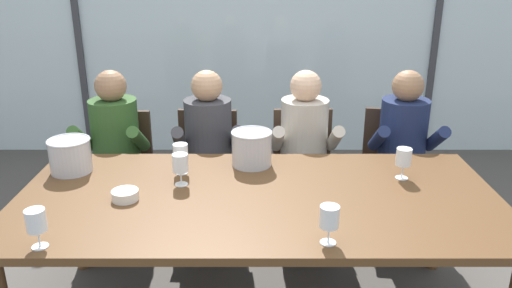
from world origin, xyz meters
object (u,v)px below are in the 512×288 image
(chair_left_of_center, at_px, (205,164))
(person_beige_jumper, at_px, (303,148))
(ice_bucket_secondary, at_px, (250,148))
(tasting_bowl, at_px, (123,195))
(chair_right_of_center, at_px, (391,162))
(wine_glass_by_right_taster, at_px, (402,158))
(chair_center, at_px, (301,162))
(person_charcoal_jacket, at_px, (207,148))
(person_olive_shirt, at_px, (111,148))
(wine_glass_by_left_taster, at_px, (34,222))
(person_navy_polo, at_px, (403,148))
(dining_table, at_px, (256,206))
(wine_glass_near_bucket, at_px, (179,164))
(wine_glass_spare_empty, at_px, (179,153))
(chair_near_curtain, at_px, (118,165))
(wine_glass_center_pour, at_px, (328,218))
(ice_bucket_primary, at_px, (68,155))

(chair_left_of_center, xyz_separation_m, person_beige_jumper, (0.68, -0.14, 0.17))
(ice_bucket_secondary, distance_m, tasting_bowl, 0.78)
(chair_right_of_center, height_order, wine_glass_by_right_taster, wine_glass_by_right_taster)
(chair_right_of_center, height_order, tasting_bowl, chair_right_of_center)
(person_beige_jumper, relative_size, ice_bucket_secondary, 5.05)
(chair_center, distance_m, person_charcoal_jacket, 0.70)
(person_olive_shirt, bearing_deg, person_charcoal_jacket, 1.29)
(person_beige_jumper, relative_size, wine_glass_by_left_taster, 6.92)
(person_navy_polo, bearing_deg, chair_left_of_center, 175.56)
(dining_table, height_order, wine_glass_by_right_taster, wine_glass_by_right_taster)
(ice_bucket_secondary, bearing_deg, person_beige_jumper, 51.42)
(chair_right_of_center, distance_m, wine_glass_near_bucket, 1.68)
(chair_right_of_center, height_order, wine_glass_spare_empty, wine_glass_spare_empty)
(chair_near_curtain, xyz_separation_m, tasting_bowl, (0.31, -1.02, 0.26))
(chair_center, relative_size, wine_glass_by_left_taster, 5.08)
(chair_near_curtain, xyz_separation_m, chair_left_of_center, (0.61, 0.02, 0.00))
(wine_glass_center_pour, bearing_deg, dining_table, 122.79)
(dining_table, bearing_deg, person_navy_polo, 40.67)
(chair_left_of_center, relative_size, person_charcoal_jacket, 0.73)
(dining_table, distance_m, wine_glass_near_bucket, 0.47)
(tasting_bowl, bearing_deg, person_navy_polo, 28.56)
(ice_bucket_primary, xyz_separation_m, ice_bucket_secondary, (1.02, 0.10, 0.01))
(person_navy_polo, bearing_deg, wine_glass_near_bucket, -151.20)
(chair_center, distance_m, wine_glass_center_pour, 1.52)
(wine_glass_near_bucket, bearing_deg, chair_near_curtain, 123.64)
(person_beige_jumper, distance_m, wine_glass_near_bucket, 1.05)
(person_olive_shirt, relative_size, wine_glass_by_right_taster, 6.92)
(chair_near_curtain, bearing_deg, wine_glass_near_bucket, -53.76)
(person_charcoal_jacket, bearing_deg, person_olive_shirt, 175.55)
(person_beige_jumper, relative_size, ice_bucket_primary, 5.07)
(ice_bucket_primary, bearing_deg, person_charcoal_jacket, 36.82)
(chair_left_of_center, relative_size, person_olive_shirt, 0.73)
(person_beige_jumper, bearing_deg, chair_right_of_center, 13.30)
(chair_center, xyz_separation_m, ice_bucket_primary, (-1.38, -0.70, 0.34))
(wine_glass_by_right_taster, bearing_deg, dining_table, -164.96)
(chair_near_curtain, distance_m, wine_glass_center_pour, 1.95)
(chair_center, distance_m, tasting_bowl, 1.48)
(chair_left_of_center, relative_size, wine_glass_center_pour, 5.08)
(wine_glass_by_left_taster, distance_m, wine_glass_center_pour, 1.22)
(person_navy_polo, relative_size, ice_bucket_secondary, 5.05)
(ice_bucket_secondary, height_order, wine_glass_center_pour, ice_bucket_secondary)
(ice_bucket_secondary, relative_size, tasting_bowl, 1.76)
(person_olive_shirt, distance_m, person_navy_polo, 1.97)
(person_beige_jumper, distance_m, wine_glass_by_right_taster, 0.82)
(chair_near_curtain, height_order, person_charcoal_jacket, person_charcoal_jacket)
(chair_center, bearing_deg, chair_near_curtain, -179.85)
(chair_center, xyz_separation_m, person_olive_shirt, (-1.30, -0.16, 0.17))
(chair_near_curtain, distance_m, chair_left_of_center, 0.61)
(chair_center, bearing_deg, ice_bucket_secondary, -122.47)
(wine_glass_by_left_taster, bearing_deg, chair_center, 50.42)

